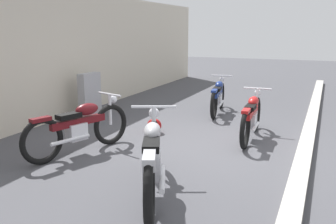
% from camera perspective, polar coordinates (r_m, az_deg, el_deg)
% --- Properties ---
extents(ground_plane, '(40.00, 40.00, 0.00)m').
position_cam_1_polar(ground_plane, '(6.65, 7.22, -5.21)').
color(ground_plane, '#47474C').
extents(building_wall, '(18.00, 0.30, 2.88)m').
position_cam_1_polar(building_wall, '(8.36, -19.96, 7.86)').
color(building_wall, beige).
rests_on(building_wall, ground_plane).
extents(curb_strip, '(18.00, 0.24, 0.12)m').
position_cam_1_polar(curb_strip, '(6.41, 20.04, -6.01)').
color(curb_strip, '#B7B2A8').
rests_on(curb_strip, ground_plane).
extents(stone_marker, '(0.60, 0.25, 1.03)m').
position_cam_1_polar(stone_marker, '(8.86, -11.83, 2.53)').
color(stone_marker, '#9E9EA3').
rests_on(stone_marker, ground_plane).
extents(helmet, '(0.29, 0.29, 0.29)m').
position_cam_1_polar(helmet, '(7.40, -2.11, -2.11)').
color(helmet, maroon).
rests_on(helmet, ground_plane).
extents(motorcycle_blue, '(1.92, 0.56, 0.86)m').
position_cam_1_polar(motorcycle_blue, '(9.15, 7.64, 2.38)').
color(motorcycle_blue, black).
rests_on(motorcycle_blue, ground_plane).
extents(motorcycle_maroon, '(1.98, 0.85, 0.92)m').
position_cam_1_polar(motorcycle_maroon, '(6.29, -13.30, -2.25)').
color(motorcycle_maroon, black).
rests_on(motorcycle_maroon, ground_plane).
extents(motorcycle_red, '(1.96, 0.55, 0.88)m').
position_cam_1_polar(motorcycle_red, '(7.12, 12.62, -0.69)').
color(motorcycle_red, black).
rests_on(motorcycle_red, ground_plane).
extents(motorcycle_silver, '(2.07, 1.06, 0.99)m').
position_cam_1_polar(motorcycle_silver, '(4.59, -2.42, -7.06)').
color(motorcycle_silver, black).
rests_on(motorcycle_silver, ground_plane).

